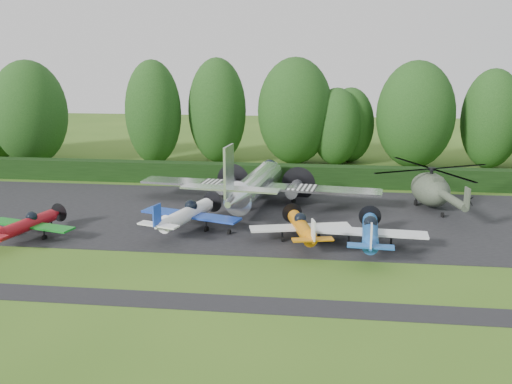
# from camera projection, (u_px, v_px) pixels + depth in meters

# --- Properties ---
(ground) EXTENTS (160.00, 160.00, 0.00)m
(ground) POSITION_uv_depth(u_px,v_px,m) (200.00, 260.00, 35.73)
(ground) COLOR #325818
(ground) RESTS_ON ground
(apron) EXTENTS (70.00, 18.00, 0.01)m
(apron) POSITION_uv_depth(u_px,v_px,m) (227.00, 215.00, 45.35)
(apron) COLOR black
(apron) RESTS_ON ground
(taxiway_verge) EXTENTS (70.00, 2.00, 0.00)m
(taxiway_verge) POSITION_uv_depth(u_px,v_px,m) (176.00, 301.00, 29.95)
(taxiway_verge) COLOR black
(taxiway_verge) RESTS_ON ground
(hedgerow) EXTENTS (90.00, 1.60, 2.00)m
(hedgerow) POSITION_uv_depth(u_px,v_px,m) (246.00, 184.00, 55.95)
(hedgerow) COLOR black
(hedgerow) RESTS_ON ground
(transport_plane) EXTENTS (20.76, 15.92, 6.65)m
(transport_plane) POSITION_uv_depth(u_px,v_px,m) (255.00, 185.00, 47.36)
(transport_plane) COLOR silver
(transport_plane) RESTS_ON ground
(light_plane_red) EXTENTS (6.60, 6.94, 2.54)m
(light_plane_red) POSITION_uv_depth(u_px,v_px,m) (27.00, 225.00, 39.45)
(light_plane_red) COLOR maroon
(light_plane_red) RESTS_ON ground
(light_plane_white) EXTENTS (7.72, 8.11, 2.97)m
(light_plane_white) POSITION_uv_depth(u_px,v_px,m) (187.00, 214.00, 41.27)
(light_plane_white) COLOR white
(light_plane_white) RESTS_ON ground
(light_plane_orange) EXTENTS (6.95, 7.31, 2.67)m
(light_plane_orange) POSITION_uv_depth(u_px,v_px,m) (302.00, 227.00, 38.75)
(light_plane_orange) COLOR #C5700B
(light_plane_orange) RESTS_ON ground
(light_plane_blue) EXTENTS (7.48, 7.87, 2.88)m
(light_plane_blue) POSITION_uv_depth(u_px,v_px,m) (370.00, 232.00, 37.43)
(light_plane_blue) COLOR #1B52A2
(light_plane_blue) RESTS_ON ground
(helicopter) EXTENTS (10.68, 12.51, 3.44)m
(helicopter) POSITION_uv_depth(u_px,v_px,m) (431.00, 187.00, 46.96)
(helicopter) COLOR #384132
(helicopter) RESTS_ON ground
(tree_3) EXTENTS (5.54, 5.54, 8.65)m
(tree_3) POSITION_uv_depth(u_px,v_px,m) (350.00, 125.00, 65.96)
(tree_3) COLOR black
(tree_3) RESTS_ON ground
(tree_4) EXTENTS (8.38, 8.38, 11.77)m
(tree_4) POSITION_uv_depth(u_px,v_px,m) (29.00, 113.00, 63.97)
(tree_4) COLOR black
(tree_4) RESTS_ON ground
(tree_6) EXTENTS (8.51, 8.51, 12.07)m
(tree_6) POSITION_uv_depth(u_px,v_px,m) (295.00, 111.00, 64.57)
(tree_6) COLOR black
(tree_6) RESTS_ON ground
(tree_7) EXTENTS (6.47, 6.47, 10.91)m
(tree_7) POSITION_uv_depth(u_px,v_px,m) (491.00, 119.00, 62.12)
(tree_7) COLOR black
(tree_7) RESTS_ON ground
(tree_8) EXTENTS (8.47, 8.47, 11.76)m
(tree_8) POSITION_uv_depth(u_px,v_px,m) (415.00, 115.00, 62.30)
(tree_8) COLOR black
(tree_8) RESTS_ON ground
(tree_9) EXTENTS (6.66, 6.66, 12.00)m
(tree_9) POSITION_uv_depth(u_px,v_px,m) (217.00, 111.00, 65.46)
(tree_9) COLOR black
(tree_9) RESTS_ON ground
(tree_10) EXTENTS (5.59, 5.59, 8.73)m
(tree_10) POSITION_uv_depth(u_px,v_px,m) (336.00, 127.00, 64.30)
(tree_10) COLOR black
(tree_10) RESTS_ON ground
(tree_11) EXTENTS (6.31, 6.31, 11.79)m
(tree_11) POSITION_uv_depth(u_px,v_px,m) (153.00, 113.00, 64.46)
(tree_11) COLOR black
(tree_11) RESTS_ON ground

